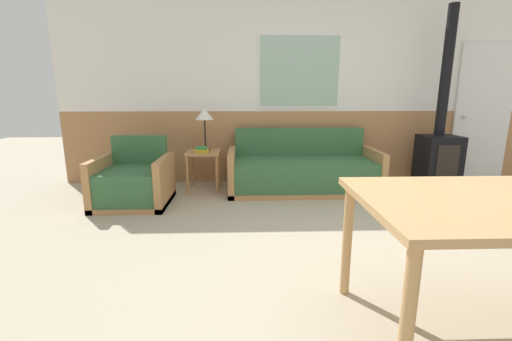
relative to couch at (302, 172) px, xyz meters
The scene contains 9 objects.
ground_plane 2.11m from the couch, 84.21° to the right, with size 16.00×16.00×0.00m, color #B2A58C.
wall_back 1.25m from the couch, 69.24° to the left, with size 7.20×0.09×2.70m.
couch is the anchor object (origin of this frame).
armchair 2.15m from the couch, 166.59° to the right, with size 0.82×0.79×0.78m.
side_table 1.34m from the couch, behind, with size 0.45×0.45×0.53m.
table_lamp 1.51m from the couch, behind, with size 0.25×0.25×0.56m.
book_stack 1.38m from the couch, behind, with size 0.20×0.17×0.07m.
wood_stove 1.90m from the couch, ahead, with size 0.48×0.46×2.39m.
entry_door 2.85m from the couch, 10.19° to the left, with size 0.83×0.09×1.98m.
Camera 1 is at (-0.99, -2.37, 1.29)m, focal length 24.00 mm.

